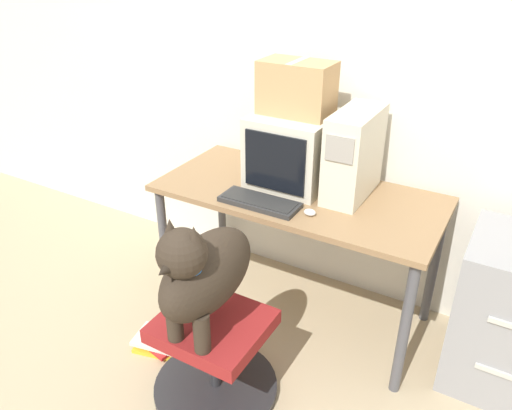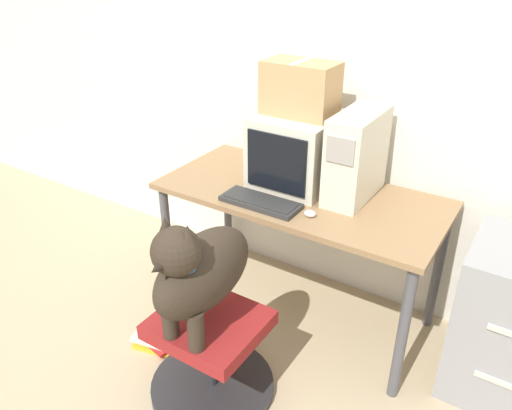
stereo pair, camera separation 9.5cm
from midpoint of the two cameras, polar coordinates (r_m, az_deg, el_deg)
The scene contains 12 objects.
ground_plane at distance 2.78m, azimuth 1.98°, elevation -15.65°, with size 12.00×12.00×0.00m, color tan.
wall_back at distance 2.77m, azimuth 10.74°, elevation 14.56°, with size 8.00×0.05×2.60m.
desk at distance 2.63m, azimuth 6.07°, elevation -0.31°, with size 1.48×0.69×0.77m.
crt_monitor at distance 2.63m, azimuth 5.79°, elevation 6.33°, with size 0.40×0.44×0.37m.
pc_tower at distance 2.51m, azimuth 12.50°, elevation 5.50°, with size 0.18×0.43×0.44m.
keyboard at distance 2.45m, azimuth 1.64°, elevation 0.34°, with size 0.40×0.16×0.03m.
computer_mouse at distance 2.36m, azimuth 7.32°, elevation -0.99°, with size 0.06×0.04×0.03m.
office_chair at distance 2.43m, azimuth -4.00°, elevation -16.84°, with size 0.59×0.59×0.43m.
dog at distance 2.07m, azimuth -5.25°, elevation -7.41°, with size 0.25×0.57×0.58m.
filing_cabinet at distance 2.63m, azimuth 28.00°, elevation -11.76°, with size 0.45×0.51×0.76m.
cardboard_box at distance 2.53m, azimuth 6.18°, elevation 13.09°, with size 0.36×0.21×0.27m.
book_stack_floor at distance 2.81m, azimuth -9.95°, elevation -14.86°, with size 0.30×0.23×0.06m.
Camera 2 is at (1.05, -1.72, 1.92)m, focal length 35.00 mm.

